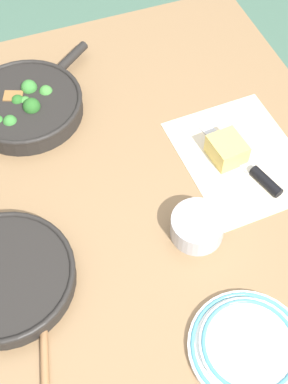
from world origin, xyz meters
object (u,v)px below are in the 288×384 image
(cheese_block, at_px, (227,150))
(prep_bowl_steel, at_px, (197,227))
(dinner_plate_stack, at_px, (249,346))
(grater_knife, at_px, (249,167))
(skillet_broccoli, at_px, (25,104))
(wooden_spoon, at_px, (44,344))
(skillet_eggs, at_px, (3,275))

(cheese_block, xyz_separation_m, prep_bowl_steel, (-0.17, 0.15, -0.00))
(prep_bowl_steel, bearing_deg, dinner_plate_stack, 177.68)
(grater_knife, relative_size, prep_bowl_steel, 2.40)
(skillet_broccoli, bearing_deg, grater_knife, -77.00)
(dinner_plate_stack, distance_m, prep_bowl_steel, 0.26)
(dinner_plate_stack, bearing_deg, prep_bowl_steel, -2.32)
(skillet_broccoli, relative_size, dinner_plate_stack, 1.54)
(cheese_block, bearing_deg, wooden_spoon, 119.59)
(grater_knife, distance_m, cheese_block, 0.06)
(wooden_spoon, distance_m, dinner_plate_stack, 0.38)
(dinner_plate_stack, bearing_deg, skillet_broccoli, 18.67)
(wooden_spoon, distance_m, prep_bowl_steel, 0.38)
(skillet_broccoli, distance_m, skillet_eggs, 0.46)
(wooden_spoon, relative_size, cheese_block, 4.30)
(wooden_spoon, xyz_separation_m, grater_knife, (0.24, -0.55, 0.00))
(wooden_spoon, height_order, dinner_plate_stack, dinner_plate_stack)
(wooden_spoon, bearing_deg, skillet_eggs, 27.36)
(skillet_eggs, height_order, wooden_spoon, skillet_eggs)
(skillet_broccoli, height_order, dinner_plate_stack, skillet_broccoli)
(skillet_broccoli, xyz_separation_m, cheese_block, (-0.30, -0.40, -0.00))
(skillet_eggs, relative_size, dinner_plate_stack, 1.96)
(skillet_eggs, xyz_separation_m, cheese_block, (0.13, -0.55, 0.00))
(cheese_block, relative_size, dinner_plate_stack, 0.39)
(skillet_broccoli, xyz_separation_m, wooden_spoon, (-0.59, 0.11, -0.02))
(dinner_plate_stack, bearing_deg, grater_knife, -27.07)
(skillet_eggs, xyz_separation_m, dinner_plate_stack, (-0.30, -0.39, -0.01))
(skillet_eggs, relative_size, cheese_block, 4.96)
(skillet_eggs, distance_m, grater_knife, 0.59)
(cheese_block, bearing_deg, skillet_eggs, 103.56)
(grater_knife, distance_m, prep_bowl_steel, 0.22)
(wooden_spoon, xyz_separation_m, dinner_plate_stack, (-0.14, -0.35, 0.01))
(skillet_broccoli, relative_size, prep_bowl_steel, 3.08)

